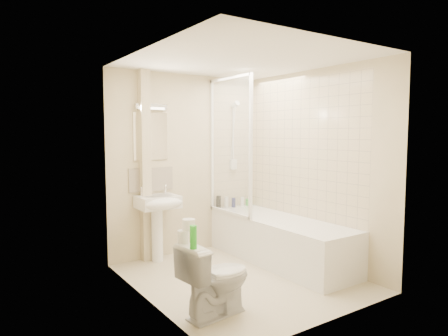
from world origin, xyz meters
TOP-DOWN VIEW (x-y plane):
  - floor at (0.00, 0.00)m, footprint 2.50×2.50m
  - wall_back at (0.00, 1.25)m, footprint 2.20×0.02m
  - wall_left at (-1.10, 0.00)m, footprint 0.02×2.50m
  - wall_right at (1.10, 0.00)m, footprint 0.02×2.50m
  - ceiling at (0.00, 0.00)m, footprint 2.20×2.50m
  - tile_back at (0.75, 1.24)m, footprint 0.70×0.01m
  - tile_right at (1.09, 0.20)m, footprint 0.01×2.10m
  - pipe_boxing at (-0.62, 1.19)m, footprint 0.12×0.12m
  - splashback at (-0.52, 1.24)m, footprint 0.60×0.02m
  - mirror at (-0.52, 1.24)m, footprint 0.46×0.01m
  - strip_light at (-0.52, 1.22)m, footprint 0.42×0.07m
  - bathtub at (0.75, 0.20)m, footprint 0.70×2.10m
  - shower_screen at (0.40, 0.80)m, footprint 0.04×0.92m
  - shower_fixture at (0.75, 1.19)m, footprint 0.10×0.16m
  - pedestal_sink at (-0.52, 1.01)m, footprint 0.50×0.47m
  - bottle_black_a at (0.46, 1.16)m, footprint 0.07×0.07m
  - bottle_white_a at (0.59, 1.16)m, footprint 0.06×0.06m
  - bottle_blue at (0.72, 1.16)m, footprint 0.06×0.06m
  - bottle_white_b at (0.88, 1.16)m, footprint 0.05×0.05m
  - bottle_green at (0.98, 1.16)m, footprint 0.06×0.06m
  - toilet at (-0.72, -0.60)m, footprint 0.53×0.75m
  - toilet_roll_lower at (-0.99, -0.50)m, footprint 0.10×0.10m
  - toilet_roll_upper at (-0.94, -0.51)m, footprint 0.11×0.11m
  - green_bottle at (-1.01, -0.71)m, footprint 0.06×0.06m

SIDE VIEW (x-z plane):
  - floor at x=0.00m, z-range 0.00..0.00m
  - bathtub at x=0.75m, z-range 0.01..0.56m
  - toilet at x=-0.72m, z-range 0.00..0.68m
  - bottle_green at x=0.98m, z-range 0.55..0.65m
  - bottle_white_b at x=0.88m, z-range 0.55..0.68m
  - bottle_blue at x=0.72m, z-range 0.55..0.69m
  - bottle_white_a at x=0.59m, z-range 0.55..0.72m
  - bottle_black_a at x=0.46m, z-range 0.55..0.74m
  - pedestal_sink at x=-0.52m, z-range 0.19..1.15m
  - toilet_roll_lower at x=-0.99m, z-range 0.68..0.78m
  - green_bottle at x=-1.01m, z-range 0.68..0.87m
  - toilet_roll_upper at x=-0.94m, z-range 0.78..0.88m
  - splashback at x=-0.52m, z-range 0.88..1.18m
  - wall_back at x=0.00m, z-range 0.00..2.40m
  - wall_left at x=-1.10m, z-range 0.00..2.40m
  - wall_right at x=1.10m, z-range 0.00..2.40m
  - pipe_boxing at x=-0.62m, z-range 0.00..2.40m
  - tile_back at x=0.75m, z-range 0.55..2.30m
  - tile_right at x=1.09m, z-range 0.55..2.30m
  - shower_screen at x=0.40m, z-range 0.55..2.35m
  - shower_fixture at x=0.75m, z-range 1.05..2.04m
  - mirror at x=-0.52m, z-range 1.28..1.88m
  - strip_light at x=-0.52m, z-range 1.92..1.98m
  - ceiling at x=0.00m, z-range 2.39..2.41m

